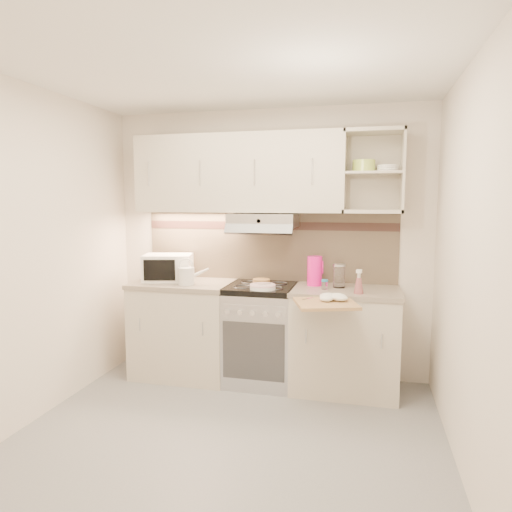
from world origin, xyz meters
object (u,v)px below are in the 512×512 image
at_px(electric_range, 261,334).
at_px(glass_jar, 339,276).
at_px(microwave, 168,268).
at_px(spray_bottle, 359,284).
at_px(watering_can, 187,275).
at_px(pink_pitcher, 315,271).
at_px(plate_stack, 263,287).
at_px(cutting_board, 326,304).

relative_size(electric_range, glass_jar, 4.33).
relative_size(microwave, spray_bottle, 2.38).
relative_size(watering_can, pink_pitcher, 1.05).
height_order(glass_jar, spray_bottle, spray_bottle).
distance_m(plate_stack, glass_jar, 0.68).
relative_size(glass_jar, cutting_board, 0.46).
distance_m(spray_bottle, cutting_board, 0.40).
bearing_deg(electric_range, spray_bottle, -11.72).
distance_m(electric_range, plate_stack, 0.51).
bearing_deg(glass_jar, microwave, -179.04).
bearing_deg(glass_jar, electric_range, -175.58).
distance_m(watering_can, spray_bottle, 1.51).
distance_m(watering_can, pink_pitcher, 1.15).
xyz_separation_m(electric_range, cutting_board, (0.62, -0.49, 0.42)).
bearing_deg(watering_can, plate_stack, -24.19).
relative_size(microwave, pink_pitcher, 1.92).
bearing_deg(spray_bottle, electric_range, 177.30).
height_order(electric_range, microwave, microwave).
bearing_deg(microwave, pink_pitcher, -10.51).
relative_size(microwave, glass_jar, 2.44).
xyz_separation_m(pink_pitcher, glass_jar, (0.22, -0.05, -0.03)).
bearing_deg(pink_pitcher, microwave, 166.51).
height_order(glass_jar, cutting_board, glass_jar).
xyz_separation_m(microwave, pink_pitcher, (1.38, 0.08, 0.01)).
height_order(microwave, cutting_board, microwave).
bearing_deg(plate_stack, microwave, 168.13).
xyz_separation_m(plate_stack, cutting_board, (0.57, -0.31, -0.05)).
relative_size(watering_can, spray_bottle, 1.31).
bearing_deg(glass_jar, watering_can, -172.06).
height_order(pink_pitcher, glass_jar, pink_pitcher).
xyz_separation_m(pink_pitcher, spray_bottle, (0.39, -0.28, -0.05)).
distance_m(watering_can, cutting_board, 1.33).
distance_m(watering_can, glass_jar, 1.35).
distance_m(pink_pitcher, cutting_board, 0.63).
distance_m(microwave, glass_jar, 1.60).
xyz_separation_m(pink_pitcher, cutting_board, (0.15, -0.59, -0.16)).
distance_m(microwave, spray_bottle, 1.79).
bearing_deg(pink_pitcher, electric_range, 175.71).
relative_size(microwave, cutting_board, 1.13).
bearing_deg(plate_stack, glass_jar, 20.06).
bearing_deg(watering_can, cutting_board, -36.08).
xyz_separation_m(electric_range, glass_jar, (0.69, 0.05, 0.55)).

